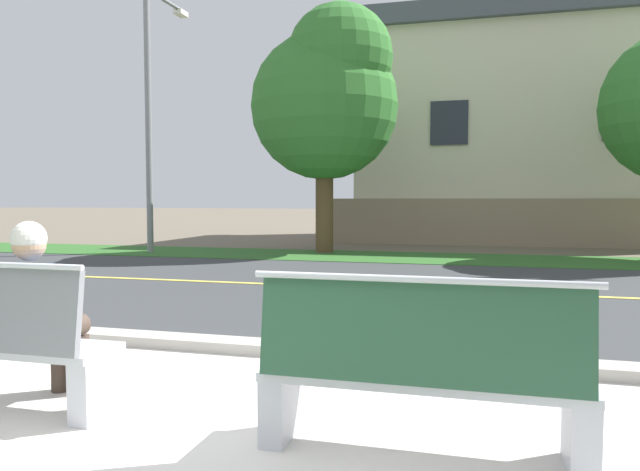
% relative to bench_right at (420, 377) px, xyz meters
% --- Properties ---
extents(ground_plane, '(140.00, 140.00, 0.00)m').
position_rel_bench_right_xyz_m(ground_plane, '(-1.42, 7.50, -0.45)').
color(ground_plane, '#665B4C').
extents(sidewalk_pavement, '(44.00, 3.60, 0.01)m').
position_rel_bench_right_xyz_m(sidewalk_pavement, '(-1.42, -0.10, -0.45)').
color(sidewalk_pavement, beige).
rests_on(sidewalk_pavement, ground_plane).
extents(curb_edge, '(44.00, 0.30, 0.11)m').
position_rel_bench_right_xyz_m(curb_edge, '(-1.42, 1.85, -0.40)').
color(curb_edge, '#ADA89E').
rests_on(curb_edge, ground_plane).
extents(street_asphalt, '(52.00, 8.00, 0.01)m').
position_rel_bench_right_xyz_m(street_asphalt, '(-1.42, 6.00, -0.45)').
color(street_asphalt, '#383A3D').
rests_on(street_asphalt, ground_plane).
extents(road_centre_line, '(48.00, 0.14, 0.01)m').
position_rel_bench_right_xyz_m(road_centre_line, '(-1.42, 6.00, -0.44)').
color(road_centre_line, '#E0CC4C').
rests_on(road_centre_line, ground_plane).
extents(far_verge_grass, '(48.00, 2.80, 0.02)m').
position_rel_bench_right_xyz_m(far_verge_grass, '(-1.42, 11.05, -0.44)').
color(far_verge_grass, '#2D6026').
rests_on(far_verge_grass, ground_plane).
extents(bench_right, '(1.75, 0.48, 1.01)m').
position_rel_bench_right_xyz_m(bench_right, '(0.00, 0.00, 0.00)').
color(bench_right, silver).
rests_on(bench_right, ground_plane).
extents(seated_person_blue, '(0.52, 0.68, 1.25)m').
position_rel_bench_right_xyz_m(seated_person_blue, '(-2.53, 0.17, 0.22)').
color(seated_person_blue, '#47382D').
rests_on(seated_person_blue, ground_plane).
extents(streetlamp, '(0.24, 2.10, 6.88)m').
position_rel_bench_right_xyz_m(streetlamp, '(-8.00, 10.85, 3.49)').
color(streetlamp, gray).
rests_on(streetlamp, ground_plane).
extents(shade_tree_far_left, '(3.77, 3.77, 6.21)m').
position_rel_bench_right_xyz_m(shade_tree_far_left, '(-3.54, 11.78, 3.58)').
color(shade_tree_far_left, brown).
rests_on(shade_tree_far_left, ground_plane).
extents(garden_wall, '(13.00, 0.36, 1.40)m').
position_rel_bench_right_xyz_m(garden_wall, '(1.90, 15.29, 0.25)').
color(garden_wall, gray).
rests_on(garden_wall, ground_plane).
extents(house_across_street, '(11.39, 6.91, 7.23)m').
position_rel_bench_right_xyz_m(house_across_street, '(1.65, 18.49, 3.21)').
color(house_across_street, beige).
rests_on(house_across_street, ground_plane).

